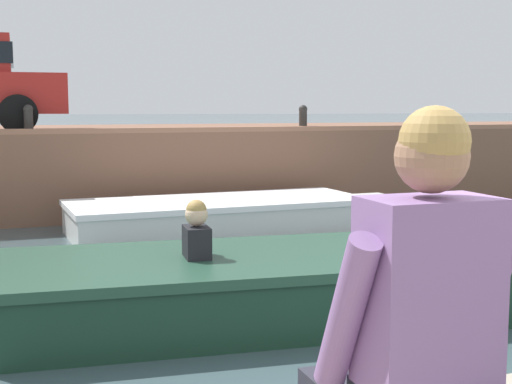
{
  "coord_description": "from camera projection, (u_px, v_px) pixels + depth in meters",
  "views": [
    {
      "loc": [
        -2.51,
        -2.02,
        1.8
      ],
      "look_at": [
        -0.6,
        3.2,
        1.14
      ],
      "focal_mm": 50.0,
      "sensor_mm": 36.0,
      "label": 1
    }
  ],
  "objects": [
    {
      "name": "boat_moored_central_white",
      "position": [
        232.0,
        215.0,
        10.44
      ],
      "size": [
        5.15,
        1.84,
        0.48
      ],
      "color": "white",
      "rests_on": "ground"
    },
    {
      "name": "mooring_bollard_east",
      "position": [
        303.0,
        117.0,
        12.39
      ],
      "size": [
        0.15,
        0.15,
        0.45
      ],
      "color": "#2D2B28",
      "rests_on": "far_quay_wall"
    },
    {
      "name": "far_quay_wall",
      "position": [
        131.0,
        163.0,
        14.21
      ],
      "size": [
        60.0,
        6.0,
        1.41
      ],
      "primitive_type": "cube",
      "color": "brown",
      "rests_on": "ground"
    },
    {
      "name": "far_wall_coping",
      "position": [
        162.0,
        130.0,
        11.43
      ],
      "size": [
        60.0,
        0.24,
        0.08
      ],
      "primitive_type": "cube",
      "color": "#9F6C52",
      "rests_on": "far_quay_wall"
    },
    {
      "name": "ground_plane",
      "position": [
        265.0,
        286.0,
        7.22
      ],
      "size": [
        400.0,
        400.0,
        0.0
      ],
      "primitive_type": "plane",
      "color": "#3D5156"
    },
    {
      "name": "person_seated_left",
      "position": [
        418.0,
        320.0,
        1.98
      ],
      "size": [
        0.53,
        0.52,
        0.96
      ],
      "color": "#282833",
      "rests_on": "near_quay"
    },
    {
      "name": "mooring_bollard_mid",
      "position": [
        28.0,
        118.0,
        10.84
      ],
      "size": [
        0.15,
        0.15,
        0.45
      ],
      "color": "#2D2B28",
      "rests_on": "far_quay_wall"
    },
    {
      "name": "motorboat_passing",
      "position": [
        250.0,
        287.0,
        6.06
      ],
      "size": [
        5.65,
        2.1,
        1.05
      ],
      "color": "#193828",
      "rests_on": "ground"
    }
  ]
}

